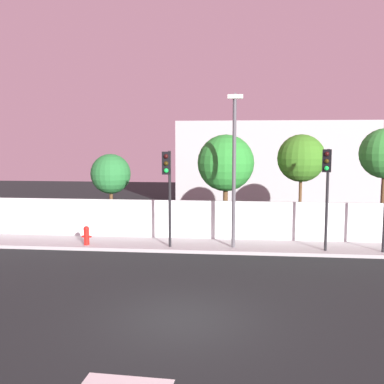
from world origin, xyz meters
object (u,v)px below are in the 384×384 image
at_px(traffic_light_left, 168,178).
at_px(street_lamp_curbside, 234,160).
at_px(roadside_tree_midright, 301,158).
at_px(fire_hydrant, 87,235).
at_px(roadside_tree_leftmost, 111,174).
at_px(traffic_light_right, 327,178).
at_px(roadside_tree_midleft, 226,163).

distance_m(traffic_light_left, street_lamp_curbside, 2.93).
xyz_separation_m(traffic_light_left, roadside_tree_midright, (5.88, 3.85, 0.68)).
distance_m(fire_hydrant, roadside_tree_leftmost, 3.91).
relative_size(street_lamp_curbside, roadside_tree_leftmost, 1.57).
bearing_deg(fire_hydrant, traffic_light_right, -2.67).
xyz_separation_m(fire_hydrant, roadside_tree_midleft, (6.09, 2.99, 3.08)).
relative_size(roadside_tree_leftmost, roadside_tree_midright, 0.81).
height_order(roadside_tree_midleft, roadside_tree_midright, roadside_tree_midright).
relative_size(street_lamp_curbside, roadside_tree_midleft, 1.27).
relative_size(traffic_light_left, roadside_tree_leftmost, 1.02).
xyz_separation_m(traffic_light_left, fire_hydrant, (-3.84, 0.85, -2.65)).
bearing_deg(roadside_tree_midleft, street_lamp_curbside, -81.45).
bearing_deg(traffic_light_right, traffic_light_left, -176.72).
bearing_deg(traffic_light_left, fire_hydrant, 167.49).
relative_size(fire_hydrant, roadside_tree_midright, 0.17).
relative_size(traffic_light_left, traffic_light_right, 0.98).
xyz_separation_m(traffic_light_right, roadside_tree_midright, (-0.58, 3.47, 0.65)).
height_order(traffic_light_left, roadside_tree_midright, roadside_tree_midright).
distance_m(traffic_light_left, roadside_tree_midright, 7.06).
bearing_deg(roadside_tree_midright, roadside_tree_midleft, 180.00).
relative_size(traffic_light_right, fire_hydrant, 5.05).
bearing_deg(roadside_tree_midright, fire_hydrant, -162.88).
height_order(fire_hydrant, roadside_tree_midright, roadside_tree_midright).
relative_size(traffic_light_right, roadside_tree_midright, 0.84).
distance_m(roadside_tree_leftmost, roadside_tree_midleft, 5.84).
bearing_deg(fire_hydrant, roadside_tree_midleft, 26.18).
bearing_deg(fire_hydrant, roadside_tree_midright, 17.12).
xyz_separation_m(traffic_light_left, roadside_tree_midleft, (2.25, 3.85, 0.43)).
bearing_deg(street_lamp_curbside, fire_hydrant, -180.00).
relative_size(traffic_light_left, fire_hydrant, 4.94).
height_order(street_lamp_curbside, roadside_tree_midleft, street_lamp_curbside).
bearing_deg(fire_hydrant, roadside_tree_leftmost, 84.68).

